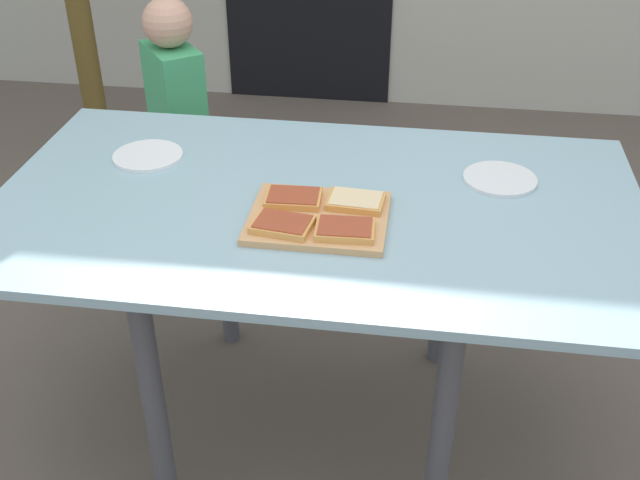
{
  "coord_description": "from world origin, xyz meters",
  "views": [
    {
      "loc": [
        0.25,
        -1.61,
        1.69
      ],
      "look_at": [
        0.01,
        0.0,
        0.65
      ],
      "focal_mm": 43.15,
      "sensor_mm": 36.0,
      "label": 1
    }
  ],
  "objects_px": {
    "dining_table": "(316,232)",
    "cutting_board": "(318,218)",
    "child_left": "(178,123)",
    "pizza_slice_near_left": "(282,224)",
    "plate_white_left": "(148,156)",
    "pizza_slice_far_left": "(293,198)",
    "pizza_slice_far_right": "(356,201)",
    "pizza_slice_near_right": "(345,229)",
    "plate_white_right": "(500,179)"
  },
  "relations": [
    {
      "from": "dining_table",
      "to": "cutting_board",
      "type": "height_order",
      "value": "cutting_board"
    },
    {
      "from": "cutting_board",
      "to": "child_left",
      "type": "height_order",
      "value": "child_left"
    },
    {
      "from": "pizza_slice_near_left",
      "to": "plate_white_left",
      "type": "height_order",
      "value": "pizza_slice_near_left"
    },
    {
      "from": "pizza_slice_far_left",
      "to": "child_left",
      "type": "relative_size",
      "value": 0.13
    },
    {
      "from": "pizza_slice_far_right",
      "to": "pizza_slice_near_right",
      "type": "height_order",
      "value": "same"
    },
    {
      "from": "child_left",
      "to": "plate_white_right",
      "type": "bearing_deg",
      "value": -29.8
    },
    {
      "from": "dining_table",
      "to": "pizza_slice_far_left",
      "type": "distance_m",
      "value": 0.13
    },
    {
      "from": "child_left",
      "to": "cutting_board",
      "type": "bearing_deg",
      "value": -54.24
    },
    {
      "from": "pizza_slice_near_left",
      "to": "pizza_slice_far_left",
      "type": "bearing_deg",
      "value": 88.49
    },
    {
      "from": "pizza_slice_near_right",
      "to": "plate_white_left",
      "type": "bearing_deg",
      "value": 150.28
    },
    {
      "from": "pizza_slice_far_left",
      "to": "child_left",
      "type": "xyz_separation_m",
      "value": [
        -0.55,
        0.81,
        -0.2
      ]
    },
    {
      "from": "pizza_slice_far_right",
      "to": "plate_white_left",
      "type": "distance_m",
      "value": 0.62
    },
    {
      "from": "pizza_slice_far_right",
      "to": "child_left",
      "type": "relative_size",
      "value": 0.14
    },
    {
      "from": "cutting_board",
      "to": "plate_white_left",
      "type": "relative_size",
      "value": 1.72
    },
    {
      "from": "pizza_slice_far_left",
      "to": "plate_white_right",
      "type": "distance_m",
      "value": 0.54
    },
    {
      "from": "pizza_slice_near_right",
      "to": "plate_white_left",
      "type": "xyz_separation_m",
      "value": [
        -0.57,
        0.33,
        -0.02
      ]
    },
    {
      "from": "pizza_slice_near_right",
      "to": "plate_white_left",
      "type": "height_order",
      "value": "pizza_slice_near_right"
    },
    {
      "from": "dining_table",
      "to": "pizza_slice_far_left",
      "type": "bearing_deg",
      "value": -141.31
    },
    {
      "from": "pizza_slice_near_left",
      "to": "plate_white_right",
      "type": "relative_size",
      "value": 0.77
    },
    {
      "from": "pizza_slice_far_left",
      "to": "cutting_board",
      "type": "bearing_deg",
      "value": -38.87
    },
    {
      "from": "pizza_slice_near_left",
      "to": "cutting_board",
      "type": "bearing_deg",
      "value": 43.14
    },
    {
      "from": "cutting_board",
      "to": "pizza_slice_far_left",
      "type": "height_order",
      "value": "pizza_slice_far_left"
    },
    {
      "from": "dining_table",
      "to": "child_left",
      "type": "bearing_deg",
      "value": 128.03
    },
    {
      "from": "plate_white_left",
      "to": "pizza_slice_far_left",
      "type": "bearing_deg",
      "value": -25.2
    },
    {
      "from": "pizza_slice_near_right",
      "to": "pizza_slice_far_left",
      "type": "distance_m",
      "value": 0.19
    },
    {
      "from": "plate_white_right",
      "to": "plate_white_left",
      "type": "distance_m",
      "value": 0.93
    },
    {
      "from": "pizza_slice_near_left",
      "to": "pizza_slice_far_left",
      "type": "height_order",
      "value": "same"
    },
    {
      "from": "cutting_board",
      "to": "pizza_slice_near_left",
      "type": "xyz_separation_m",
      "value": [
        -0.07,
        -0.07,
        0.02
      ]
    },
    {
      "from": "pizza_slice_far_right",
      "to": "pizza_slice_near_right",
      "type": "xyz_separation_m",
      "value": [
        -0.01,
        -0.13,
        0.0
      ]
    },
    {
      "from": "pizza_slice_far_right",
      "to": "pizza_slice_far_left",
      "type": "height_order",
      "value": "same"
    },
    {
      "from": "pizza_slice_far_left",
      "to": "pizza_slice_near_right",
      "type": "bearing_deg",
      "value": -41.51
    },
    {
      "from": "cutting_board",
      "to": "plate_white_left",
      "type": "xyz_separation_m",
      "value": [
        -0.5,
        0.26,
        -0.0
      ]
    },
    {
      "from": "dining_table",
      "to": "pizza_slice_near_left",
      "type": "height_order",
      "value": "pizza_slice_near_left"
    },
    {
      "from": "pizza_slice_far_right",
      "to": "dining_table",
      "type": "bearing_deg",
      "value": 162.25
    },
    {
      "from": "pizza_slice_far_right",
      "to": "child_left",
      "type": "xyz_separation_m",
      "value": [
        -0.7,
        0.8,
        -0.2
      ]
    },
    {
      "from": "pizza_slice_near_right",
      "to": "plate_white_right",
      "type": "xyz_separation_m",
      "value": [
        0.36,
        0.33,
        -0.02
      ]
    },
    {
      "from": "pizza_slice_near_right",
      "to": "pizza_slice_near_left",
      "type": "bearing_deg",
      "value": -179.92
    },
    {
      "from": "pizza_slice_far_left",
      "to": "plate_white_left",
      "type": "height_order",
      "value": "pizza_slice_far_left"
    },
    {
      "from": "dining_table",
      "to": "plate_white_left",
      "type": "height_order",
      "value": "plate_white_left"
    },
    {
      "from": "plate_white_right",
      "to": "pizza_slice_near_left",
      "type": "bearing_deg",
      "value": -146.59
    },
    {
      "from": "cutting_board",
      "to": "pizza_slice_near_right",
      "type": "xyz_separation_m",
      "value": [
        0.07,
        -0.07,
        0.02
      ]
    },
    {
      "from": "dining_table",
      "to": "pizza_slice_far_right",
      "type": "xyz_separation_m",
      "value": [
        0.1,
        -0.03,
        0.12
      ]
    },
    {
      "from": "plate_white_left",
      "to": "dining_table",
      "type": "bearing_deg",
      "value": -18.9
    },
    {
      "from": "dining_table",
      "to": "pizza_slice_near_right",
      "type": "bearing_deg",
      "value": -60.87
    },
    {
      "from": "pizza_slice_near_left",
      "to": "child_left",
      "type": "bearing_deg",
      "value": 120.57
    },
    {
      "from": "plate_white_right",
      "to": "child_left",
      "type": "distance_m",
      "value": 1.23
    },
    {
      "from": "cutting_board",
      "to": "pizza_slice_far_left",
      "type": "bearing_deg",
      "value": 141.13
    },
    {
      "from": "cutting_board",
      "to": "pizza_slice_far_left",
      "type": "xyz_separation_m",
      "value": [
        -0.07,
        0.06,
        0.02
      ]
    },
    {
      "from": "pizza_slice_far_right",
      "to": "child_left",
      "type": "height_order",
      "value": "child_left"
    },
    {
      "from": "cutting_board",
      "to": "dining_table",
      "type": "bearing_deg",
      "value": 102.07
    }
  ]
}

